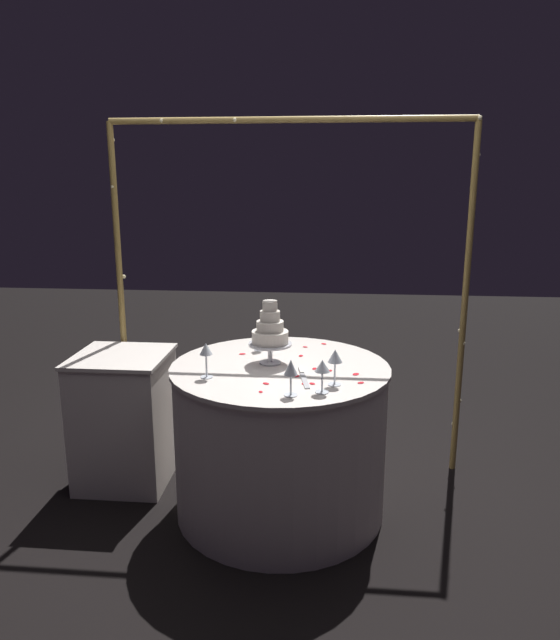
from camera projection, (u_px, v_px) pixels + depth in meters
ground_plane at (280, 507)px, 3.12m from camera, size 12.00×12.00×0.00m
decorative_arch at (289, 245)px, 3.31m from camera, size 2.05×0.06×2.04m
main_table at (280, 439)px, 3.02m from camera, size 1.11×1.11×0.79m
side_table at (125, 418)px, 3.33m from camera, size 0.51×0.51×0.76m
tiered_cake at (270, 332)px, 2.93m from camera, size 0.22×0.22×0.33m
wine_glass_0 at (322, 368)px, 2.54m from camera, size 0.07×0.07×0.15m
wine_glass_1 at (259, 329)px, 3.17m from camera, size 0.06×0.06×0.16m
wine_glass_2 at (206, 351)px, 2.73m from camera, size 0.06×0.06×0.17m
wine_glass_3 at (291, 369)px, 2.50m from camera, size 0.06×0.06×0.16m
wine_glass_4 at (335, 358)px, 2.63m from camera, size 0.07×0.07×0.17m
cake_knife at (303, 376)px, 2.77m from camera, size 0.07×0.29×0.01m
rose_petal_0 at (294, 373)px, 2.82m from camera, size 0.04×0.04×0.00m
rose_petal_1 at (266, 383)px, 2.67m from camera, size 0.04×0.04×0.00m
rose_petal_2 at (242, 354)px, 3.12m from camera, size 0.04×0.04×0.00m
rose_petal_3 at (312, 384)px, 2.67m from camera, size 0.04×0.04×0.00m
rose_petal_4 at (315, 369)px, 2.88m from camera, size 0.03×0.04×0.00m
rose_petal_5 at (301, 356)px, 3.09m from camera, size 0.03×0.04×0.00m
rose_petal_6 at (330, 371)px, 2.85m from camera, size 0.02×0.03×0.00m
rose_petal_7 at (261, 392)px, 2.57m from camera, size 0.02×0.03×0.00m
rose_petal_8 at (303, 384)px, 2.67m from camera, size 0.02×0.03×0.00m
rose_petal_9 at (361, 383)px, 2.68m from camera, size 0.04×0.04×0.00m
rose_petal_10 at (356, 374)px, 2.80m from camera, size 0.04×0.05×0.00m
rose_petal_11 at (324, 344)px, 3.31m from camera, size 0.04×0.04×0.00m
rose_petal_12 at (305, 347)px, 3.25m from camera, size 0.03×0.03×0.00m
rose_petal_13 at (297, 376)px, 2.77m from camera, size 0.04×0.04×0.00m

